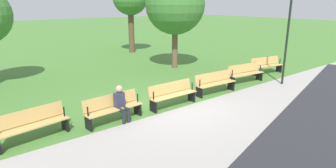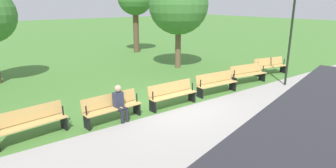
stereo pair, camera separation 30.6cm
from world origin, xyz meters
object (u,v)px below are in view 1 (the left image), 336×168
object	(u,v)px
bench_0	(266,65)
tree_3	(175,5)
person_seated	(121,103)
bench_4	(113,107)
bench_5	(32,124)
bench_2	(215,82)
lamp_post	(289,20)
bench_3	(172,94)
bench_1	(245,73)

from	to	relation	value
bench_0	tree_3	xyz separation A→B (m)	(2.95, -4.26, 3.15)
person_seated	tree_3	world-z (taller)	tree_3
bench_0	bench_4	distance (m)	9.69
bench_5	person_seated	world-z (taller)	person_seated
bench_0	bench_2	distance (m)	4.85
bench_2	lamp_post	xyz separation A→B (m)	(-3.60, 1.04, 2.53)
bench_3	tree_3	size ratio (longest dim) A/B	0.37
bench_1	tree_3	world-z (taller)	tree_3
bench_4	bench_5	xyz separation A→B (m)	(2.42, -0.24, 0.00)
bench_5	person_seated	xyz separation A→B (m)	(-2.64, 0.37, 0.16)
bench_2	tree_3	distance (m)	6.13
bench_0	bench_2	size ratio (longest dim) A/B	1.01
bench_5	bench_3	bearing A→B (deg)	168.43
bench_1	bench_5	distance (m)	9.69
bench_1	bench_0	bearing A→B (deg)	-162.66
bench_0	bench_2	world-z (taller)	same
person_seated	bench_1	bearing A→B (deg)	179.18
bench_3	lamp_post	bearing A→B (deg)	170.95
lamp_post	bench_3	bearing A→B (deg)	-9.05
bench_2	lamp_post	world-z (taller)	lamp_post
bench_1	person_seated	xyz separation A→B (m)	(7.04, 0.37, 0.16)
bench_2	bench_3	world-z (taller)	same
bench_3	lamp_post	size ratio (longest dim) A/B	0.45
bench_1	lamp_post	size ratio (longest dim) A/B	0.46
bench_0	lamp_post	distance (m)	3.28
bench_2	bench_0	bearing A→B (deg)	-168.44
bench_5	bench_4	bearing A→B (deg)	166.50
bench_0	tree_3	distance (m)	6.06
bench_0	bench_5	bearing A→B (deg)	13.51
person_seated	bench_5	bearing A→B (deg)	-11.92
tree_3	bench_3	bearing A→B (deg)	49.33
bench_3	bench_4	bearing A→B (deg)	-1.92
bench_4	tree_3	distance (m)	8.90
bench_1	bench_2	world-z (taller)	same
bench_2	bench_4	bearing A→B (deg)	3.86
bench_4	lamp_post	size ratio (longest dim) A/B	0.46
bench_4	person_seated	size ratio (longest dim) A/B	1.67
bench_1	bench_4	bearing A→B (deg)	9.65
bench_2	tree_3	bearing A→B (deg)	-106.92
bench_3	tree_3	world-z (taller)	tree_3
person_seated	tree_3	size ratio (longest dim) A/B	0.22
bench_3	bench_4	world-z (taller)	same
bench_1	bench_2	size ratio (longest dim) A/B	1.01
bench_3	person_seated	world-z (taller)	person_seated
bench_2	bench_4	distance (m)	4.85
bench_5	person_seated	distance (m)	2.67
tree_3	lamp_post	size ratio (longest dim) A/B	1.22
tree_3	lamp_post	world-z (taller)	tree_3
bench_2	bench_5	xyz separation A→B (m)	(7.27, -0.24, 0.00)
bench_4	tree_3	size ratio (longest dim) A/B	0.38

